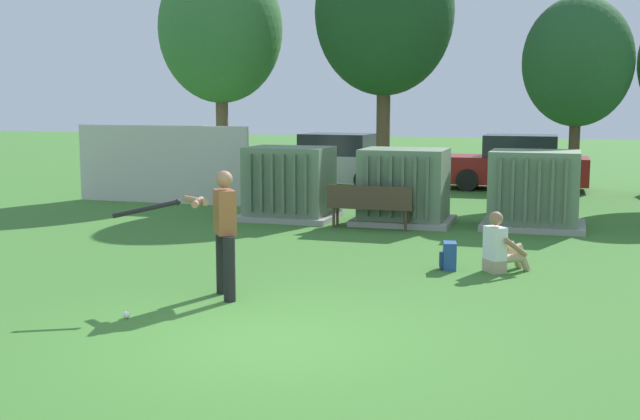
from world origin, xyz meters
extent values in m
plane|color=#3D752D|center=(0.00, 0.00, 0.00)|extent=(96.00, 96.00, 0.00)
cube|color=beige|center=(-6.97, 10.50, 1.00)|extent=(4.80, 0.12, 2.00)
cube|color=#9E9B93|center=(-2.88, 8.82, 0.06)|extent=(2.10, 1.70, 0.12)
cube|color=slate|center=(-2.88, 8.82, 0.87)|extent=(1.80, 1.40, 1.50)
cube|color=#5B7056|center=(-3.52, 8.06, 0.87)|extent=(0.06, 0.12, 1.27)
cube|color=#5B7056|center=(-3.27, 8.06, 0.87)|extent=(0.06, 0.12, 1.27)
cube|color=#5B7056|center=(-3.01, 8.06, 0.87)|extent=(0.06, 0.12, 1.27)
cube|color=#5B7056|center=(-2.76, 8.06, 0.87)|extent=(0.06, 0.12, 1.27)
cube|color=#5B7056|center=(-2.50, 8.06, 0.87)|extent=(0.06, 0.12, 1.27)
cube|color=#5B7056|center=(-2.25, 8.06, 0.87)|extent=(0.06, 0.12, 1.27)
cube|color=#9E9B93|center=(-0.29, 8.91, 0.06)|extent=(2.10, 1.70, 0.12)
cube|color=slate|center=(-0.29, 8.91, 0.87)|extent=(1.80, 1.40, 1.50)
cube|color=#5B7056|center=(-0.93, 8.15, 0.87)|extent=(0.06, 0.12, 1.27)
cube|color=#5B7056|center=(-0.67, 8.15, 0.87)|extent=(0.06, 0.12, 1.27)
cube|color=#5B7056|center=(-0.42, 8.15, 0.87)|extent=(0.06, 0.12, 1.27)
cube|color=#5B7056|center=(-0.16, 8.15, 0.87)|extent=(0.06, 0.12, 1.27)
cube|color=#5B7056|center=(0.09, 8.15, 0.87)|extent=(0.06, 0.12, 1.27)
cube|color=#5B7056|center=(0.35, 8.15, 0.87)|extent=(0.06, 0.12, 1.27)
cube|color=#9E9B93|center=(2.42, 9.09, 0.06)|extent=(2.10, 1.70, 0.12)
cube|color=slate|center=(2.42, 9.09, 0.87)|extent=(1.80, 1.40, 1.50)
cube|color=#5B7056|center=(1.79, 8.33, 0.87)|extent=(0.06, 0.12, 1.27)
cube|color=#5B7056|center=(2.04, 8.33, 0.87)|extent=(0.06, 0.12, 1.27)
cube|color=#5B7056|center=(2.30, 8.33, 0.87)|extent=(0.06, 0.12, 1.27)
cube|color=#5B7056|center=(2.55, 8.33, 0.87)|extent=(0.06, 0.12, 1.27)
cube|color=#5B7056|center=(2.81, 8.33, 0.87)|extent=(0.06, 0.12, 1.27)
cube|color=#5B7056|center=(3.06, 8.33, 0.87)|extent=(0.06, 0.12, 1.27)
cube|color=#4C3828|center=(-0.81, 8.00, 0.45)|extent=(1.80, 0.41, 0.05)
cube|color=#4C3828|center=(-0.81, 7.82, 0.70)|extent=(1.80, 0.05, 0.44)
cylinder|color=#4C3828|center=(-1.57, 8.14, 0.21)|extent=(0.06, 0.06, 0.42)
cylinder|color=#4C3828|center=(-0.04, 8.14, 0.21)|extent=(0.06, 0.06, 0.42)
cylinder|color=#4C3828|center=(-1.57, 7.86, 0.21)|extent=(0.06, 0.06, 0.42)
cylinder|color=#4C3828|center=(-0.04, 7.86, 0.21)|extent=(0.06, 0.06, 0.42)
cylinder|color=black|center=(-1.18, 1.50, 0.44)|extent=(0.16, 0.16, 0.88)
cylinder|color=black|center=(-1.46, 1.89, 0.44)|extent=(0.16, 0.16, 0.88)
cube|color=brown|center=(-1.32, 1.70, 1.18)|extent=(0.43, 0.46, 0.60)
sphere|color=#9E7051|center=(-1.32, 1.70, 1.62)|extent=(0.23, 0.23, 0.23)
cylinder|color=#9E7051|center=(-1.57, 1.40, 1.34)|extent=(0.24, 0.54, 0.09)
cylinder|color=#9E7051|center=(-1.68, 1.55, 1.34)|extent=(0.50, 0.38, 0.09)
cylinder|color=black|center=(-2.17, 1.08, 1.27)|extent=(0.72, 0.55, 0.21)
sphere|color=black|center=(-1.83, 1.33, 1.34)|extent=(0.08, 0.08, 0.08)
sphere|color=white|center=(-2.06, 0.34, 0.04)|extent=(0.09, 0.09, 0.09)
cube|color=tan|center=(2.05, 4.43, 0.10)|extent=(0.40, 0.42, 0.20)
cube|color=white|center=(2.05, 4.43, 0.46)|extent=(0.40, 0.42, 0.52)
sphere|color=#9E7051|center=(2.05, 4.43, 0.85)|extent=(0.22, 0.22, 0.22)
cylinder|color=tan|center=(2.16, 4.64, 0.22)|extent=(0.43, 0.38, 0.13)
cylinder|color=tan|center=(2.33, 4.79, 0.23)|extent=(0.30, 0.28, 0.46)
cylinder|color=tan|center=(2.29, 4.49, 0.22)|extent=(0.43, 0.38, 0.13)
cylinder|color=tan|center=(2.46, 4.63, 0.23)|extent=(0.30, 0.28, 0.46)
cylinder|color=#9E7051|center=(2.07, 4.74, 0.42)|extent=(0.37, 0.32, 0.32)
cylinder|color=#9E7051|center=(2.36, 4.39, 0.42)|extent=(0.37, 0.32, 0.32)
cube|color=#264C8C|center=(1.35, 4.41, 0.22)|extent=(0.26, 0.35, 0.44)
cube|color=navy|center=(1.22, 4.38, 0.15)|extent=(0.10, 0.23, 0.22)
cylinder|color=brown|center=(-6.55, 13.41, 1.44)|extent=(0.35, 0.35, 2.87)
ellipsoid|color=#387038|center=(-6.55, 13.41, 4.65)|extent=(3.53, 3.53, 4.20)
cylinder|color=brown|center=(-1.91, 13.96, 1.55)|extent=(0.38, 0.38, 3.11)
ellipsoid|color=#1E4723|center=(-1.91, 13.96, 5.04)|extent=(3.82, 3.82, 4.54)
cylinder|color=#4C3828|center=(3.20, 13.41, 1.11)|extent=(0.27, 0.27, 2.23)
ellipsoid|color=#235128|center=(3.20, 13.41, 3.61)|extent=(2.74, 2.74, 3.25)
cube|color=gray|center=(-9.27, 16.28, 0.58)|extent=(4.38, 2.21, 0.80)
cube|color=#262B33|center=(-9.12, 16.30, 1.30)|extent=(2.28, 1.81, 0.64)
cylinder|color=black|center=(-10.46, 15.27, 0.32)|extent=(0.66, 0.30, 0.64)
cylinder|color=black|center=(-10.67, 16.96, 0.32)|extent=(0.66, 0.30, 0.64)
cylinder|color=black|center=(-7.88, 15.59, 0.32)|extent=(0.66, 0.30, 0.64)
cylinder|color=black|center=(-8.09, 17.28, 0.32)|extent=(0.66, 0.30, 0.64)
cube|color=#B2B2B7|center=(-3.84, 15.67, 0.58)|extent=(4.32, 2.02, 0.80)
cube|color=#262B33|center=(-3.69, 15.65, 1.30)|extent=(2.21, 1.72, 0.64)
cylinder|color=black|center=(-5.21, 14.92, 0.32)|extent=(0.66, 0.27, 0.64)
cylinder|color=black|center=(-5.07, 16.61, 0.32)|extent=(0.66, 0.27, 0.64)
cylinder|color=black|center=(-2.61, 14.72, 0.32)|extent=(0.66, 0.27, 0.64)
cylinder|color=black|center=(-2.48, 16.41, 0.32)|extent=(0.66, 0.27, 0.64)
cube|color=maroon|center=(1.55, 16.39, 0.58)|extent=(4.24, 1.79, 0.80)
cube|color=#262B33|center=(1.70, 16.40, 1.30)|extent=(2.13, 1.61, 0.64)
cylinder|color=black|center=(0.27, 15.51, 0.32)|extent=(0.64, 0.23, 0.64)
cylinder|color=black|center=(0.23, 17.21, 0.32)|extent=(0.64, 0.23, 0.64)
cylinder|color=black|center=(2.87, 15.57, 0.32)|extent=(0.64, 0.23, 0.64)
cylinder|color=black|center=(2.83, 17.27, 0.32)|extent=(0.64, 0.23, 0.64)
camera|label=1|loc=(3.10, -8.26, 2.71)|focal=45.48mm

